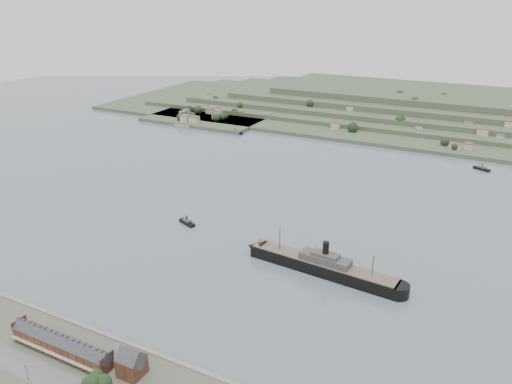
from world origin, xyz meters
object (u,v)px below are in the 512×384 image
at_px(gabled_building, 132,363).
at_px(fig_tree, 96,384).
at_px(terrace_row, 61,345).
at_px(steamship, 318,265).
at_px(tugboat, 187,222).

relative_size(gabled_building, fig_tree, 1.07).
bearing_deg(gabled_building, terrace_row, -173.88).
bearing_deg(terrace_row, steamship, 58.30).
bearing_deg(gabled_building, steamship, 71.88).
distance_m(terrace_row, steamship, 146.57).
bearing_deg(steamship, gabled_building, -108.12).
bearing_deg(terrace_row, gabled_building, 6.12).
distance_m(terrace_row, tugboat, 146.57).
relative_size(gabled_building, tugboat, 0.91).
xyz_separation_m(terrace_row, fig_tree, (34.79, -13.80, 3.22)).
bearing_deg(fig_tree, tugboat, 112.51).
height_order(gabled_building, steamship, steamship).
bearing_deg(tugboat, fig_tree, -67.49).
xyz_separation_m(gabled_building, fig_tree, (-2.71, -17.82, 1.88)).
bearing_deg(terrace_row, tugboat, 101.94).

